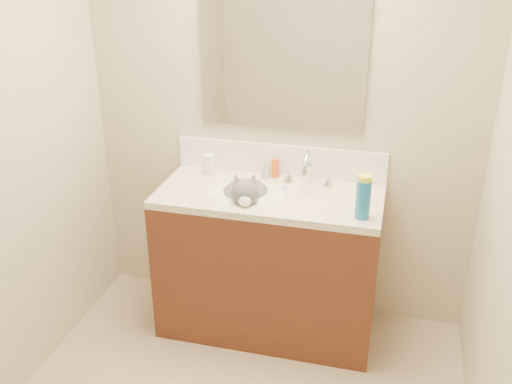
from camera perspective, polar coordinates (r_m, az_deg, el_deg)
The scene contains 16 objects.
room_shell at distance 1.93m, azimuth -5.09°, elevation 5.20°, with size 2.24×2.54×2.52m.
vanity_cabinet at distance 3.25m, azimuth 1.25°, elevation -7.32°, with size 1.20×0.55×0.82m, color #492113.
counter_slab at distance 3.04m, azimuth 1.33°, elevation -0.42°, with size 1.20×0.55×0.04m, color beige.
basin at distance 3.07m, azimuth -0.99°, elevation -1.27°, with size 0.45×0.36×0.14m, color silver.
faucet at distance 3.09m, azimuth 5.17°, elevation 2.05°, with size 0.28×0.20×0.21m.
cat at distance 3.05m, azimuth -1.03°, elevation -0.62°, with size 0.37×0.42×0.31m.
backsplash at distance 3.24m, azimuth 2.40°, elevation 3.24°, with size 1.20×0.02×0.18m, color white.
mirror at distance 3.07m, azimuth 2.60°, elevation 13.55°, with size 0.90×0.02×0.80m, color white.
pill_bottle at distance 3.27m, azimuth -4.73°, elevation 2.78°, with size 0.06×0.06×0.12m, color silver.
pill_label at distance 3.27m, azimuth -4.72°, elevation 2.54°, with size 0.06×0.06×0.04m, color #DD4D24.
silver_jar at distance 3.21m, azimuth 0.96°, elevation 1.88°, with size 0.05×0.05×0.06m, color #B7B7BC.
amber_bottle at distance 3.21m, azimuth 1.94°, elevation 2.41°, with size 0.04×0.04×0.11m, color #D34F18.
toothbrush at distance 3.07m, azimuth 2.98°, elevation 0.29°, with size 0.01×0.13×0.01m, color silver.
toothbrush_head at distance 3.07m, azimuth 2.98°, elevation 0.34°, with size 0.02×0.03×0.02m, color #6BA1E4.
spray_can at distance 2.78m, azimuth 10.65°, elevation -0.72°, with size 0.07×0.07×0.20m, color #1768A5.
spray_cap at distance 2.74m, azimuth 10.81°, elevation 1.22°, with size 0.07×0.07×0.04m, color yellow.
Camera 1 is at (0.62, -1.72, 2.12)m, focal length 40.00 mm.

